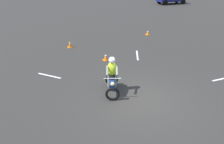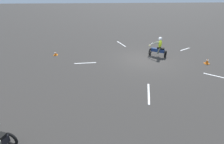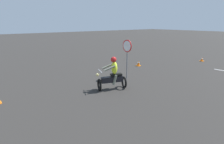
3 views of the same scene
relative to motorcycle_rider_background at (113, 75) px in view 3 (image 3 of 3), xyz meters
The scene contains 4 objects.
motorcycle_rider_background is the anchor object (origin of this frame).
stop_sign 2.13m from the motorcycle_rider_background, 64.28° to the right, with size 0.70×0.08×2.30m.
traffic_cone_mid_center 5.34m from the motorcycle_rider_background, 60.93° to the right, with size 0.32×0.32×0.40m.
traffic_cone_far_right 10.23m from the motorcycle_rider_background, 88.25° to the right, with size 0.32×0.32×0.32m.
Camera 3 is at (0.69, 13.83, 3.25)m, focal length 28.00 mm.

